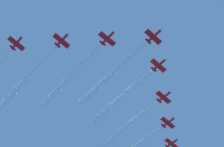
{
  "coord_description": "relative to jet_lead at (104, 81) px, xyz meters",
  "views": [
    {
      "loc": [
        -24.32,
        166.75,
        25.4
      ],
      "look_at": [
        0.0,
        0.0,
        189.18
      ],
      "focal_mm": 81.15,
      "sensor_mm": 36.0,
      "label": 1
    }
  ],
  "objects": [
    {
      "name": "jet_lead",
      "position": [
        0.0,
        0.0,
        0.0
      ],
      "size": [
        45.32,
        43.86,
        4.46
      ],
      "color": "red"
    },
    {
      "name": "jet_port_inner",
      "position": [
        -2.29,
        -18.67,
        2.23
      ],
      "size": [
        42.95,
        41.79,
        4.38
      ],
      "color": "red"
    },
    {
      "name": "jet_starboard_inner",
      "position": [
        18.88,
        1.24,
        0.48
      ],
      "size": [
        43.54,
        44.01,
        4.34
      ],
      "color": "red"
    },
    {
      "name": "jet_port_mid",
      "position": [
        -2.25,
        -39.26,
        -0.02
      ],
      "size": [
        44.19,
        42.67,
        4.39
      ],
      "color": "red"
    },
    {
      "name": "jet_starboard_mid",
      "position": [
        41.22,
        1.15,
        0.89
      ],
      "size": [
        47.24,
        46.2,
        4.44
      ],
      "color": "red"
    }
  ]
}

